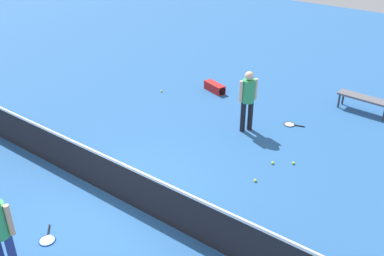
{
  "coord_description": "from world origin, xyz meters",
  "views": [
    {
      "loc": [
        -5.56,
        4.96,
        5.7
      ],
      "look_at": [
        -0.25,
        -2.12,
        0.9
      ],
      "focal_mm": 40.61,
      "sensor_mm": 36.0,
      "label": 1
    }
  ],
  "objects_px": {
    "tennis_ball_near_player": "(293,163)",
    "tennis_ball_baseline": "(255,180)",
    "tennis_ball_midcourt": "(273,163)",
    "player_near_side": "(248,96)",
    "courtside_bench": "(364,99)",
    "tennis_ball_by_net": "(162,91)",
    "tennis_racket_near_player": "(290,125)",
    "equipment_bag": "(215,88)",
    "tennis_racket_far_player": "(47,239)"
  },
  "relations": [
    {
      "from": "tennis_racket_far_player",
      "to": "tennis_ball_by_net",
      "type": "height_order",
      "value": "tennis_ball_by_net"
    },
    {
      "from": "tennis_ball_near_player",
      "to": "tennis_ball_midcourt",
      "type": "height_order",
      "value": "same"
    },
    {
      "from": "tennis_ball_midcourt",
      "to": "tennis_ball_baseline",
      "type": "bearing_deg",
      "value": 91.96
    },
    {
      "from": "player_near_side",
      "to": "tennis_racket_near_player",
      "type": "relative_size",
      "value": 2.8
    },
    {
      "from": "tennis_racket_near_player",
      "to": "courtside_bench",
      "type": "xyz_separation_m",
      "value": [
        -1.33,
        -2.01,
        0.4
      ]
    },
    {
      "from": "player_near_side",
      "to": "tennis_racket_near_player",
      "type": "height_order",
      "value": "player_near_side"
    },
    {
      "from": "tennis_ball_near_player",
      "to": "tennis_ball_midcourt",
      "type": "xyz_separation_m",
      "value": [
        0.4,
        0.29,
        0.0
      ]
    },
    {
      "from": "tennis_ball_midcourt",
      "to": "equipment_bag",
      "type": "xyz_separation_m",
      "value": [
        3.51,
        -2.72,
        0.11
      ]
    },
    {
      "from": "tennis_racket_near_player",
      "to": "tennis_ball_near_player",
      "type": "relative_size",
      "value": 9.2
    },
    {
      "from": "courtside_bench",
      "to": "tennis_ball_near_player",
      "type": "bearing_deg",
      "value": 84.13
    },
    {
      "from": "tennis_ball_near_player",
      "to": "tennis_racket_near_player",
      "type": "bearing_deg",
      "value": -62.41
    },
    {
      "from": "tennis_ball_midcourt",
      "to": "tennis_ball_by_net",
      "type": "bearing_deg",
      "value": -18.71
    },
    {
      "from": "tennis_ball_near_player",
      "to": "player_near_side",
      "type": "bearing_deg",
      "value": -23.84
    },
    {
      "from": "tennis_ball_by_net",
      "to": "courtside_bench",
      "type": "bearing_deg",
      "value": -156.81
    },
    {
      "from": "tennis_racket_near_player",
      "to": "tennis_ball_baseline",
      "type": "xyz_separation_m",
      "value": [
        -0.57,
        2.96,
        0.02
      ]
    },
    {
      "from": "equipment_bag",
      "to": "tennis_racket_far_player",
      "type": "bearing_deg",
      "value": 100.12
    },
    {
      "from": "tennis_racket_near_player",
      "to": "tennis_ball_by_net",
      "type": "xyz_separation_m",
      "value": [
        4.36,
        0.42,
        0.02
      ]
    },
    {
      "from": "tennis_ball_by_net",
      "to": "tennis_ball_baseline",
      "type": "relative_size",
      "value": 1.0
    },
    {
      "from": "tennis_racket_far_player",
      "to": "tennis_ball_near_player",
      "type": "distance_m",
      "value": 5.73
    },
    {
      "from": "equipment_bag",
      "to": "tennis_ball_near_player",
      "type": "bearing_deg",
      "value": 148.1
    },
    {
      "from": "player_near_side",
      "to": "tennis_ball_midcourt",
      "type": "distance_m",
      "value": 2.01
    },
    {
      "from": "tennis_racket_far_player",
      "to": "courtside_bench",
      "type": "height_order",
      "value": "courtside_bench"
    },
    {
      "from": "tennis_racket_near_player",
      "to": "tennis_ball_baseline",
      "type": "bearing_deg",
      "value": 100.81
    },
    {
      "from": "tennis_racket_near_player",
      "to": "tennis_ball_near_player",
      "type": "distance_m",
      "value": 2.02
    },
    {
      "from": "player_near_side",
      "to": "courtside_bench",
      "type": "relative_size",
      "value": 1.12
    },
    {
      "from": "tennis_racket_far_player",
      "to": "tennis_ball_by_net",
      "type": "xyz_separation_m",
      "value": [
        2.73,
        -6.49,
        0.02
      ]
    },
    {
      "from": "player_near_side",
      "to": "tennis_ball_by_net",
      "type": "relative_size",
      "value": 25.76
    },
    {
      "from": "tennis_ball_baseline",
      "to": "courtside_bench",
      "type": "bearing_deg",
      "value": -98.71
    },
    {
      "from": "tennis_ball_near_player",
      "to": "tennis_ball_baseline",
      "type": "bearing_deg",
      "value": 72.41
    },
    {
      "from": "tennis_racket_near_player",
      "to": "tennis_ball_midcourt",
      "type": "bearing_deg",
      "value": 104.42
    },
    {
      "from": "tennis_racket_near_player",
      "to": "tennis_racket_far_player",
      "type": "xyz_separation_m",
      "value": [
        1.62,
        6.92,
        0.0
      ]
    },
    {
      "from": "tennis_ball_midcourt",
      "to": "equipment_bag",
      "type": "distance_m",
      "value": 4.44
    },
    {
      "from": "tennis_racket_near_player",
      "to": "equipment_bag",
      "type": "xyz_separation_m",
      "value": [
        2.97,
        -0.64,
        0.13
      ]
    },
    {
      "from": "tennis_ball_midcourt",
      "to": "equipment_bag",
      "type": "height_order",
      "value": "equipment_bag"
    },
    {
      "from": "tennis_racket_near_player",
      "to": "equipment_bag",
      "type": "height_order",
      "value": "equipment_bag"
    },
    {
      "from": "tennis_racket_near_player",
      "to": "tennis_ball_baseline",
      "type": "relative_size",
      "value": 9.2
    },
    {
      "from": "tennis_racket_far_player",
      "to": "tennis_ball_baseline",
      "type": "relative_size",
      "value": 8.24
    },
    {
      "from": "player_near_side",
      "to": "tennis_ball_near_player",
      "type": "xyz_separation_m",
      "value": [
        -1.78,
        0.79,
        -0.98
      ]
    },
    {
      "from": "tennis_racket_far_player",
      "to": "tennis_ball_baseline",
      "type": "distance_m",
      "value": 4.52
    },
    {
      "from": "tennis_ball_baseline",
      "to": "equipment_bag",
      "type": "xyz_separation_m",
      "value": [
        3.54,
        -3.6,
        0.11
      ]
    },
    {
      "from": "tennis_ball_near_player",
      "to": "courtside_bench",
      "type": "relative_size",
      "value": 0.04
    },
    {
      "from": "tennis_ball_by_net",
      "to": "equipment_bag",
      "type": "distance_m",
      "value": 1.75
    },
    {
      "from": "tennis_ball_near_player",
      "to": "tennis_ball_baseline",
      "type": "relative_size",
      "value": 1.0
    },
    {
      "from": "tennis_ball_by_net",
      "to": "tennis_ball_baseline",
      "type": "bearing_deg",
      "value": 152.72
    },
    {
      "from": "tennis_ball_midcourt",
      "to": "tennis_racket_far_player",
      "type": "bearing_deg",
      "value": 65.95
    },
    {
      "from": "equipment_bag",
      "to": "tennis_racket_near_player",
      "type": "bearing_deg",
      "value": 167.83
    },
    {
      "from": "player_near_side",
      "to": "courtside_bench",
      "type": "xyz_separation_m",
      "value": [
        -2.17,
        -3.02,
        -0.59
      ]
    },
    {
      "from": "tennis_ball_midcourt",
      "to": "tennis_ball_baseline",
      "type": "xyz_separation_m",
      "value": [
        -0.03,
        0.88,
        0.0
      ]
    },
    {
      "from": "player_near_side",
      "to": "tennis_ball_midcourt",
      "type": "relative_size",
      "value": 25.76
    },
    {
      "from": "equipment_bag",
      "to": "tennis_ball_midcourt",
      "type": "bearing_deg",
      "value": 142.19
    }
  ]
}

